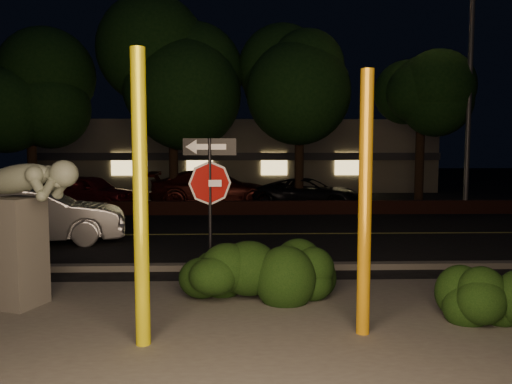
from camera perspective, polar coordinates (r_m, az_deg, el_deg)
The scene contains 24 objects.
ground at distance 17.03m, azimuth -2.36°, elevation -3.16°, with size 90.00×90.00×0.00m, color black.
patio at distance 6.33m, azimuth -3.28°, elevation -17.21°, with size 14.00×6.00×0.02m, color #4C4944.
road at distance 14.07m, azimuth -2.47°, elevation -4.86°, with size 80.00×8.00×0.01m, color black.
lane_marking at distance 14.07m, azimuth -2.47°, elevation -4.81°, with size 80.00×0.12×0.01m, color #B1AC47.
curb at distance 10.04m, azimuth -2.72°, elevation -8.53°, with size 80.00×0.25×0.12m, color #4C4944.
brick_wall at distance 18.29m, azimuth -2.33°, elevation -1.82°, with size 40.00×0.35×0.50m, color #3E1B14.
parking_lot at distance 23.98m, azimuth -2.21°, elevation -0.80°, with size 40.00×12.00×0.01m, color black.
building at distance 31.85m, azimuth -2.13°, elevation 4.21°, with size 22.00×10.20×4.00m.
tree_far_a at distance 21.67m, azimuth -24.53°, elevation 12.30°, with size 4.60×4.60×7.43m.
tree_far_b at distance 20.57m, azimuth -9.57°, elevation 15.10°, with size 5.20×5.20×8.41m.
tree_far_c at distance 20.07m, azimuth 5.04°, elevation 14.27°, with size 4.80×4.80×7.84m.
tree_far_d at distance 21.67m, azimuth 18.45°, elevation 12.69°, with size 4.40×4.40×7.42m.
yellow_pole_left at distance 6.09m, azimuth -13.06°, elevation -0.91°, with size 0.18×0.18×3.58m, color yellow.
yellow_pole_right at distance 6.46m, azimuth 12.35°, elevation -1.43°, with size 0.17×0.17×3.39m, color #F2A212.
signpost at distance 8.24m, azimuth -5.29°, elevation 0.96°, with size 0.87×0.07×2.57m.
sculpture at distance 8.29m, azimuth -25.60°, elevation -2.59°, with size 2.06×1.21×2.24m.
hedge_center at distance 7.94m, azimuth -1.87°, elevation -8.43°, with size 2.15×1.01×1.12m, color black.
hedge_right at distance 8.14m, azimuth 5.51°, elevation -8.39°, with size 1.59×0.85×1.04m, color black.
hedge_far_right at distance 7.65m, azimuth 25.10°, elevation -10.14°, with size 1.35×0.84×0.94m, color black.
streetlight at distance 20.36m, azimuth 22.71°, elevation 13.18°, with size 1.33×0.64×9.16m.
silver_sedan at distance 13.69m, azimuth -24.01°, elevation -2.52°, with size 1.53×4.39×1.45m, color #B4B4BA.
parked_car_red at distance 21.39m, azimuth -18.52°, elevation 0.08°, with size 1.62×4.02×1.37m, color maroon.
parked_car_darkred at distance 20.74m, azimuth -4.86°, elevation 0.39°, with size 2.13×5.24×1.52m, color #41110D.
parked_car_dark at distance 20.20m, azimuth 5.99°, elevation -0.16°, with size 2.03×4.41×1.23m, color black.
Camera 1 is at (0.16, -6.86, 2.40)m, focal length 35.00 mm.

